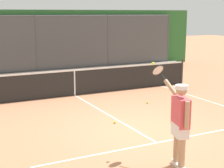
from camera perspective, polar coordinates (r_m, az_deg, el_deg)
ground_plane at (r=9.16m, az=3.78°, el=-7.52°), size 60.00×60.00×0.00m
court_line_markings at (r=8.17m, az=8.30°, el=-9.99°), size 7.67×9.82×0.01m
fence_backdrop at (r=18.31m, az=-12.77°, el=6.75°), size 18.79×1.37×3.14m
tennis_net at (r=12.87m, az=-6.12°, el=0.29°), size 9.86×0.09×1.07m
tennis_player at (r=6.84m, az=10.98°, el=-5.73°), size 0.36×1.41×1.96m
tennis_ball_by_sideline at (r=9.68m, az=0.48°, el=-6.23°), size 0.07×0.07×0.07m
tennis_ball_near_baseline at (r=11.82m, az=5.81°, el=-3.00°), size 0.07×0.07×0.07m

